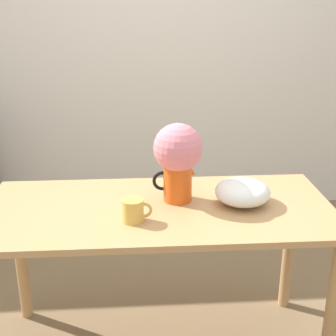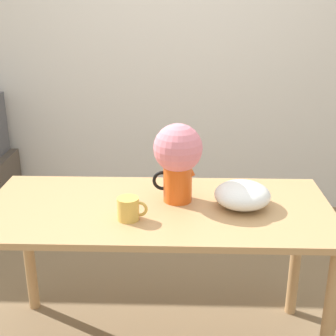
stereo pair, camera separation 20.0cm
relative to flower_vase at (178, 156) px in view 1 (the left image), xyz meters
name	(u,v)px [view 1 (the left image)]	position (x,y,z in m)	size (l,w,h in m)	color
wall_back	(160,50)	(0.01, 1.68, 0.29)	(8.00, 0.05, 2.60)	silver
table	(159,228)	(-0.09, -0.07, -0.33)	(1.59, 0.72, 0.79)	tan
flower_vase	(178,156)	(0.00, 0.00, 0.00)	(0.23, 0.22, 0.37)	#E05619
coffee_mug	(133,210)	(-0.21, -0.21, -0.17)	(0.13, 0.09, 0.10)	gold
white_bowl	(242,192)	(0.29, -0.06, -0.16)	(0.26, 0.26, 0.12)	white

